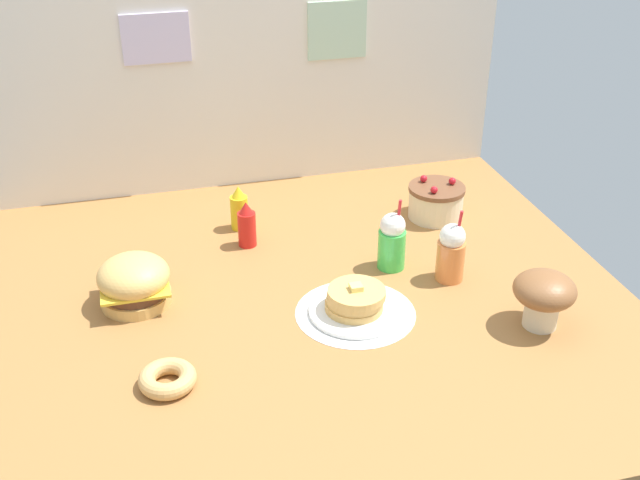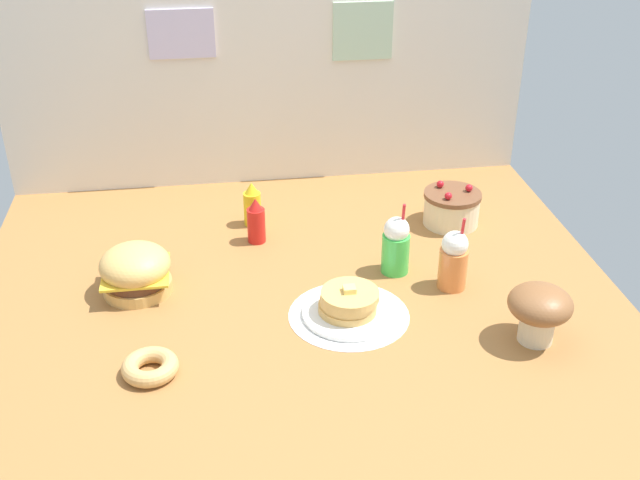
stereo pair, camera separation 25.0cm
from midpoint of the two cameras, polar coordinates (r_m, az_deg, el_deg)
name	(u,v)px [view 2 (the right image)]	position (r m, az deg, el deg)	size (l,w,h in m)	color
ground_plane	(299,301)	(2.51, 1.28, -4.55)	(2.08, 1.85, 0.02)	#9E6B38
back_wall	(268,57)	(3.12, -1.43, 13.12)	(2.08, 0.04, 1.03)	silver
doily_mat	(349,315)	(2.44, 5.06, -5.53)	(0.37, 0.37, 0.00)	white
burger	(136,271)	(2.54, -10.52, -2.28)	(0.23, 0.23, 0.16)	#DBA859
pancake_stack	(349,305)	(2.42, 5.08, -4.80)	(0.29, 0.29, 0.10)	white
layer_cake	(451,208)	(2.98, 11.91, 2.24)	(0.21, 0.21, 0.15)	beige
ketchup_bottle	(256,222)	(2.79, -2.11, 1.27)	(0.06, 0.06, 0.17)	red
mustard_bottle	(252,205)	(2.91, -2.50, 2.48)	(0.06, 0.06, 0.17)	yellow
cream_soda_cup	(396,245)	(2.62, 8.25, -0.46)	(0.09, 0.09, 0.26)	green
orange_float_cup	(454,260)	(2.57, 12.44, -1.54)	(0.09, 0.09, 0.26)	orange
donut_pink_glaze	(150,366)	(2.21, -9.06, -9.17)	(0.16, 0.16, 0.05)	tan
mushroom_stool	(539,309)	(2.39, 18.58, -4.85)	(0.19, 0.19, 0.18)	beige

